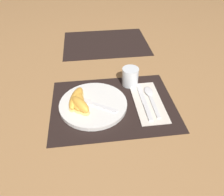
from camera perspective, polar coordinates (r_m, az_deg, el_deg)
The scene contains 12 objects.
ground_plane at distance 0.85m, azimuth 0.31°, elevation -1.85°, with size 3.00×3.00×0.00m, color #A37547.
placemat at distance 0.85m, azimuth 0.31°, elevation -1.75°, with size 0.48×0.36×0.00m.
placemat_far at distance 1.30m, azimuth -1.67°, elevation 14.18°, with size 0.48×0.36×0.00m.
plate at distance 0.84m, azimuth -4.91°, elevation -1.59°, with size 0.26×0.26×0.02m.
juice_glass at distance 0.94m, azimuth 4.76°, elevation 5.38°, with size 0.07×0.07×0.08m.
napkin at distance 0.87m, azimuth 9.40°, elevation -1.03°, with size 0.11×0.25×0.00m.
knife at distance 0.86m, azimuth 8.45°, elevation -1.00°, with size 0.02×0.22×0.01m.
spoon at distance 0.90m, azimuth 9.91°, elevation 0.74°, with size 0.03×0.19×0.01m.
fork at distance 0.83m, azimuth -5.56°, elevation -1.28°, with size 0.17×0.12×0.00m.
citrus_wedge_0 at distance 0.84m, azimuth -9.34°, elevation -0.06°, with size 0.08×0.14×0.03m.
citrus_wedge_1 at distance 0.83m, azimuth -8.89°, elevation -0.99°, with size 0.06×0.12×0.03m.
citrus_wedge_2 at distance 0.80m, azimuth -8.34°, elevation -1.85°, with size 0.09×0.11×0.04m.
Camera 1 is at (-0.09, -0.63, 0.57)m, focal length 35.00 mm.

